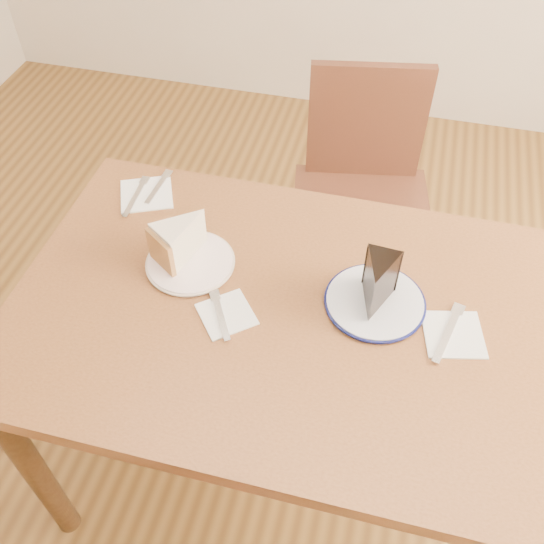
{
  "coord_description": "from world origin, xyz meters",
  "views": [
    {
      "loc": [
        0.18,
        -0.81,
        1.79
      ],
      "look_at": [
        -0.04,
        0.05,
        0.8
      ],
      "focal_mm": 40.0,
      "sensor_mm": 36.0,
      "label": 1
    }
  ],
  "objects_px": {
    "chair_far": "(361,197)",
    "chocolate_cake": "(376,287)",
    "plate_navy": "(375,302)",
    "plate_cream": "(190,262)",
    "table": "(281,334)",
    "carrot_cake": "(184,239)"
  },
  "relations": [
    {
      "from": "table",
      "to": "plate_cream",
      "type": "bearing_deg",
      "value": 162.54
    },
    {
      "from": "chair_far",
      "to": "chocolate_cake",
      "type": "xyz_separation_m",
      "value": [
        0.1,
        -0.66,
        0.33
      ]
    },
    {
      "from": "chair_far",
      "to": "plate_navy",
      "type": "xyz_separation_m",
      "value": [
        0.1,
        -0.65,
        0.26
      ]
    },
    {
      "from": "table",
      "to": "carrot_cake",
      "type": "bearing_deg",
      "value": 158.7
    },
    {
      "from": "plate_cream",
      "to": "chocolate_cake",
      "type": "bearing_deg",
      "value": -3.0
    },
    {
      "from": "carrot_cake",
      "to": "chocolate_cake",
      "type": "xyz_separation_m",
      "value": [
        0.45,
        -0.05,
        0.01
      ]
    },
    {
      "from": "table",
      "to": "carrot_cake",
      "type": "distance_m",
      "value": 0.31
    },
    {
      "from": "carrot_cake",
      "to": "plate_cream",
      "type": "bearing_deg",
      "value": -19.73
    },
    {
      "from": "plate_cream",
      "to": "chocolate_cake",
      "type": "relative_size",
      "value": 1.78
    },
    {
      "from": "plate_navy",
      "to": "carrot_cake",
      "type": "xyz_separation_m",
      "value": [
        -0.45,
        0.04,
        0.05
      ]
    },
    {
      "from": "carrot_cake",
      "to": "table",
      "type": "bearing_deg",
      "value": 13.15
    },
    {
      "from": "plate_navy",
      "to": "plate_cream",
      "type": "bearing_deg",
      "value": 178.24
    },
    {
      "from": "plate_navy",
      "to": "chair_far",
      "type": "bearing_deg",
      "value": 98.59
    },
    {
      "from": "carrot_cake",
      "to": "chocolate_cake",
      "type": "relative_size",
      "value": 1.11
    },
    {
      "from": "table",
      "to": "chocolate_cake",
      "type": "distance_m",
      "value": 0.26
    },
    {
      "from": "chocolate_cake",
      "to": "plate_navy",
      "type": "bearing_deg",
      "value": -103.23
    },
    {
      "from": "plate_cream",
      "to": "chocolate_cake",
      "type": "xyz_separation_m",
      "value": [
        0.43,
        -0.02,
        0.06
      ]
    },
    {
      "from": "plate_cream",
      "to": "chocolate_cake",
      "type": "distance_m",
      "value": 0.44
    },
    {
      "from": "chair_far",
      "to": "carrot_cake",
      "type": "bearing_deg",
      "value": 49.54
    },
    {
      "from": "plate_cream",
      "to": "plate_navy",
      "type": "relative_size",
      "value": 0.93
    },
    {
      "from": "table",
      "to": "chair_far",
      "type": "distance_m",
      "value": 0.73
    },
    {
      "from": "table",
      "to": "plate_navy",
      "type": "distance_m",
      "value": 0.23
    }
  ]
}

